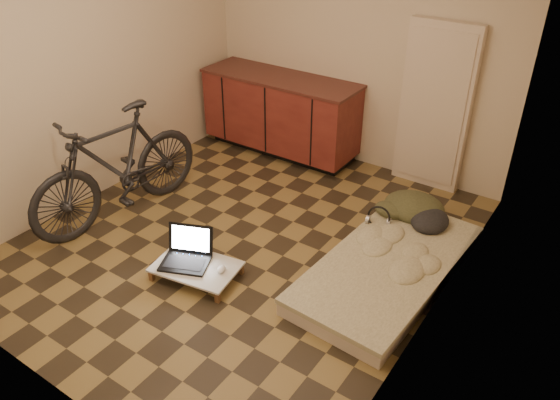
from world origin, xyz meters
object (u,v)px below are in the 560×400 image
Objects in this scene: futon at (388,268)px; lap_desk at (196,267)px; laptop at (187,255)px; bicycle at (116,160)px.

futon is 1.57m from lap_desk.
futon is at bearing 9.37° from laptop.
lap_desk is at bearing -141.81° from futon.
futon is 3.95× the size of laptop.
laptop reaches higher than lap_desk.
bicycle is 1.22m from laptop.
laptop is (1.10, -0.29, -0.43)m from bicycle.
bicycle is at bearing 156.19° from lap_desk.
lap_desk is at bearing -31.44° from laptop.
laptop is at bearing -144.42° from futon.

